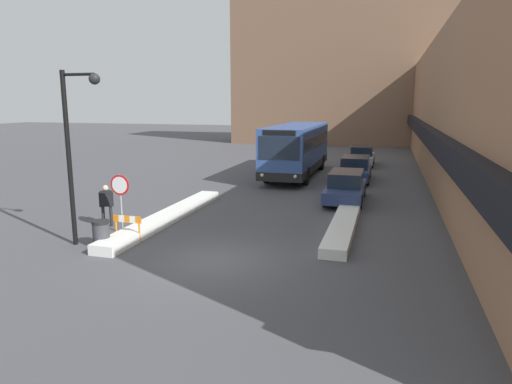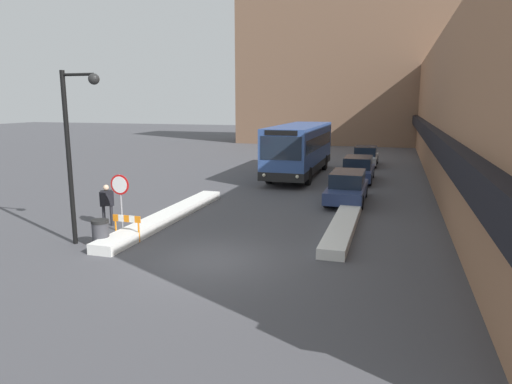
# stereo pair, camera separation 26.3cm
# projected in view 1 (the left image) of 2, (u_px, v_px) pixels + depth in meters

# --- Properties ---
(ground_plane) EXTENTS (160.00, 160.00, 0.00)m
(ground_plane) POSITION_uv_depth(u_px,v_px,m) (213.00, 261.00, 14.29)
(ground_plane) COLOR #47474C
(building_row_right) EXTENTS (5.50, 60.00, 8.71)m
(building_row_right) POSITION_uv_depth(u_px,v_px,m) (459.00, 109.00, 33.36)
(building_row_right) COLOR #996B4C
(building_row_right) RESTS_ON ground_plane
(building_backdrop_far) EXTENTS (26.00, 8.00, 16.61)m
(building_backdrop_far) POSITION_uv_depth(u_px,v_px,m) (346.00, 72.00, 53.42)
(building_backdrop_far) COLOR brown
(building_backdrop_far) RESTS_ON ground_plane
(snow_bank_left) EXTENTS (0.90, 9.51, 0.35)m
(snow_bank_left) POSITION_uv_depth(u_px,v_px,m) (168.00, 216.00, 19.08)
(snow_bank_left) COLOR silver
(snow_bank_left) RESTS_ON ground_plane
(snow_bank_right) EXTENTS (0.90, 7.65, 0.36)m
(snow_bank_right) POSITION_uv_depth(u_px,v_px,m) (344.00, 224.00, 17.85)
(snow_bank_right) COLOR silver
(snow_bank_right) RESTS_ON ground_plane
(city_bus) EXTENTS (2.70, 10.67, 3.39)m
(city_bus) POSITION_uv_depth(u_px,v_px,m) (297.00, 149.00, 30.28)
(city_bus) COLOR #335193
(city_bus) RESTS_ON ground_plane
(parked_car_front) EXTENTS (1.80, 4.71, 1.52)m
(parked_car_front) POSITION_uv_depth(u_px,v_px,m) (346.00, 187.00, 22.59)
(parked_car_front) COLOR navy
(parked_car_front) RESTS_ON ground_plane
(parked_car_middle) EXTENTS (1.89, 4.70, 1.52)m
(parked_car_middle) POSITION_uv_depth(u_px,v_px,m) (355.00, 169.00, 28.68)
(parked_car_middle) COLOR navy
(parked_car_middle) RESTS_ON ground_plane
(parked_car_back) EXTENTS (1.85, 4.27, 1.48)m
(parked_car_back) POSITION_uv_depth(u_px,v_px,m) (362.00, 156.00, 35.63)
(parked_car_back) COLOR #B7B7BC
(parked_car_back) RESTS_ON ground_plane
(stop_sign) EXTENTS (0.76, 0.08, 2.24)m
(stop_sign) POSITION_uv_depth(u_px,v_px,m) (120.00, 191.00, 16.93)
(stop_sign) COLOR gray
(stop_sign) RESTS_ON ground_plane
(street_lamp) EXTENTS (1.46, 0.36, 5.91)m
(street_lamp) POSITION_uv_depth(u_px,v_px,m) (75.00, 138.00, 15.14)
(street_lamp) COLOR black
(street_lamp) RESTS_ON ground_plane
(pedestrian) EXTENTS (0.48, 0.43, 1.68)m
(pedestrian) POSITION_uv_depth(u_px,v_px,m) (106.00, 202.00, 18.01)
(pedestrian) COLOR #232328
(pedestrian) RESTS_ON ground_plane
(trash_bin) EXTENTS (0.59, 0.59, 0.95)m
(trash_bin) POSITION_uv_depth(u_px,v_px,m) (101.00, 234.00, 15.49)
(trash_bin) COLOR #38383D
(trash_bin) RESTS_ON ground_plane
(construction_barricade) EXTENTS (1.10, 0.06, 0.94)m
(construction_barricade) POSITION_uv_depth(u_px,v_px,m) (127.00, 223.00, 16.13)
(construction_barricade) COLOR orange
(construction_barricade) RESTS_ON ground_plane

